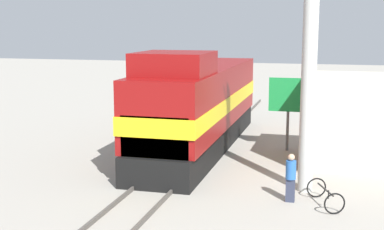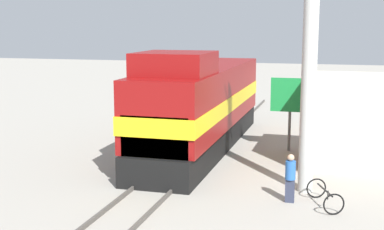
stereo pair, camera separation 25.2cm
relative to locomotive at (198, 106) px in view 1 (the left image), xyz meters
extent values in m
plane|color=gray|center=(0.00, -2.92, -2.09)|extent=(120.00, 120.00, 0.00)
cube|color=#4C4742|center=(-0.72, -2.92, -2.02)|extent=(0.08, 39.20, 0.15)
cube|color=#4C4742|center=(0.72, -2.92, -2.02)|extent=(0.08, 39.20, 0.15)
cube|color=black|center=(0.00, 0.39, -1.52)|extent=(2.75, 14.14, 1.15)
cube|color=maroon|center=(0.00, 0.39, 0.42)|extent=(2.99, 13.58, 2.74)
cube|color=yellow|center=(0.00, 0.39, 0.15)|extent=(3.03, 13.72, 0.70)
cube|color=yellow|center=(0.00, -5.41, -0.19)|extent=(2.54, 1.98, 1.51)
cube|color=maroon|center=(0.00, -3.86, 2.25)|extent=(2.81, 3.11, 0.90)
cylinder|color=#B2B2AD|center=(5.22, -5.11, 2.20)|extent=(0.53, 0.53, 8.59)
cylinder|color=#4C4C4C|center=(6.22, -0.73, -1.15)|extent=(0.05, 0.05, 1.89)
cone|color=#1959B2|center=(6.22, -0.73, -0.31)|extent=(1.93, 1.93, 0.44)
cube|color=#595959|center=(4.07, 0.95, -1.17)|extent=(0.12, 0.12, 1.85)
cube|color=#198C3F|center=(4.07, 0.95, 0.54)|extent=(1.82, 0.08, 1.57)
sphere|color=#236028|center=(6.75, -0.88, -1.59)|extent=(1.01, 1.01, 1.01)
cube|color=#2D3347|center=(4.80, -6.47, -1.70)|extent=(0.30, 0.20, 0.79)
cylinder|color=#2659A5|center=(4.80, -6.47, -0.99)|extent=(0.34, 0.34, 0.62)
sphere|color=tan|center=(4.80, -6.47, -0.57)|extent=(0.23, 0.23, 0.23)
torus|color=black|center=(6.24, -7.34, -1.75)|extent=(0.66, 0.30, 0.69)
torus|color=black|center=(5.63, -5.79, -1.75)|extent=(0.66, 0.30, 0.69)
cube|color=black|center=(5.94, -6.56, -1.55)|extent=(0.55, 1.33, 0.04)
cylinder|color=black|center=(6.04, -6.83, -1.63)|extent=(0.04, 0.04, 0.29)
camera|label=1|loc=(6.01, -23.88, 3.78)|focal=50.00mm
camera|label=2|loc=(6.25, -23.81, 3.78)|focal=50.00mm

